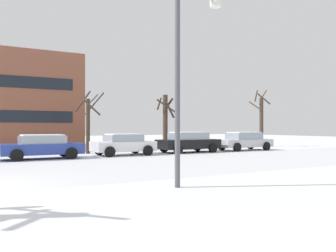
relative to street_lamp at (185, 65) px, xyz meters
name	(u,v)px	position (x,y,z in m)	size (l,w,h in m)	color
street_lamp	(185,65)	(0.00, 0.00, 0.00)	(1.65, 0.36, 6.00)	#4C4F54
parked_car_blue	(42,146)	(-2.17, 11.67, -2.93)	(4.34, 2.14, 1.37)	#283D93
parked_car_white	(123,144)	(2.77, 11.87, -2.93)	(3.88, 2.18, 1.36)	white
parked_car_black	(188,142)	(7.72, 11.96, -2.90)	(4.41, 2.18, 1.44)	black
parked_car_silver	(244,141)	(12.66, 11.74, -2.92)	(4.52, 2.00, 1.41)	silver
tree_far_left	(165,119)	(7.63, 15.16, -1.25)	(1.66, 1.81, 4.32)	#423326
tree_far_mid	(88,121)	(1.21, 14.26, -1.47)	(1.94, 1.87, 4.31)	#423326
tree_far_right	(261,119)	(17.80, 15.22, -1.13)	(1.33, 1.63, 5.29)	#423326
building_far_left	(11,103)	(-2.68, 24.71, 0.28)	(10.18, 10.92, 7.85)	brown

